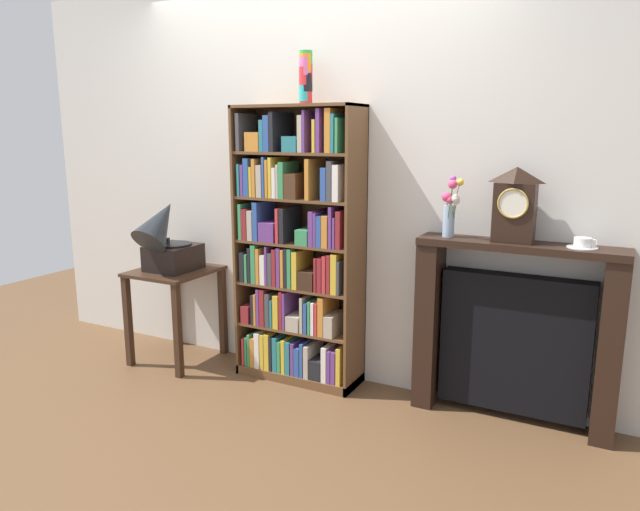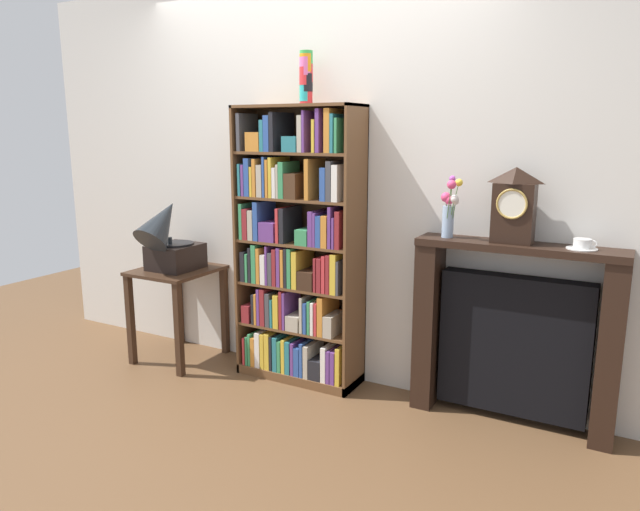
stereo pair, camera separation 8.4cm
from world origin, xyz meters
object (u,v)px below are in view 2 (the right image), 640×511
gramophone (168,238)px  fireplace_mantel (513,336)px  side_table_left (177,291)px  teacup_with_saucer (582,245)px  cup_stack (306,78)px  bookshelf (297,258)px  flower_vase (449,209)px  mantel_clock (514,205)px

gramophone → fireplace_mantel: size_ratio=0.51×
side_table_left → teacup_with_saucer: teacup_with_saucer is taller
gramophone → fireplace_mantel: bearing=6.1°
side_table_left → gramophone: gramophone is taller
cup_stack → bookshelf: bearing=-150.2°
flower_vase → mantel_clock: bearing=1.7°
teacup_with_saucer → mantel_clock: bearing=-179.6°
flower_vase → cup_stack: bearing=179.8°
bookshelf → mantel_clock: 1.38m
bookshelf → side_table_left: 0.98m
flower_vase → teacup_with_saucer: size_ratio=2.28×
fireplace_mantel → mantel_clock: bearing=-151.3°
gramophone → fireplace_mantel: gramophone is taller
side_table_left → flower_vase: flower_vase is taller
flower_vase → teacup_with_saucer: flower_vase is taller
side_table_left → fireplace_mantel: 2.29m
side_table_left → mantel_clock: 2.36m
bookshelf → flower_vase: (0.98, 0.03, 0.38)m
gramophone → teacup_with_saucer: bearing=4.9°
bookshelf → mantel_clock: (1.32, 0.04, 0.42)m
gramophone → teacup_with_saucer: (2.59, 0.22, 0.16)m
cup_stack → flower_vase: size_ratio=0.91×
bookshelf → flower_vase: 1.05m
bookshelf → teacup_with_saucer: bookshelf is taller
bookshelf → gramophone: 0.94m
gramophone → mantel_clock: mantel_clock is taller
side_table_left → teacup_with_saucer: bearing=3.6°
side_table_left → gramophone: bearing=-90.0°
cup_stack → teacup_with_saucer: size_ratio=2.07×
cup_stack → flower_vase: 1.18m
fireplace_mantel → flower_vase: 0.79m
mantel_clock → flower_vase: bearing=-178.3°
bookshelf → fireplace_mantel: 1.40m
bookshelf → fireplace_mantel: size_ratio=1.62×
flower_vase → gramophone: bearing=-173.7°
cup_stack → flower_vase: (0.92, -0.00, -0.74)m
bookshelf → mantel_clock: bookshelf is taller
mantel_clock → flower_vase: mantel_clock is taller
mantel_clock → flower_vase: 0.35m
cup_stack → mantel_clock: size_ratio=0.78×
gramophone → teacup_with_saucer: 2.60m
bookshelf → gramophone: bearing=-168.8°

